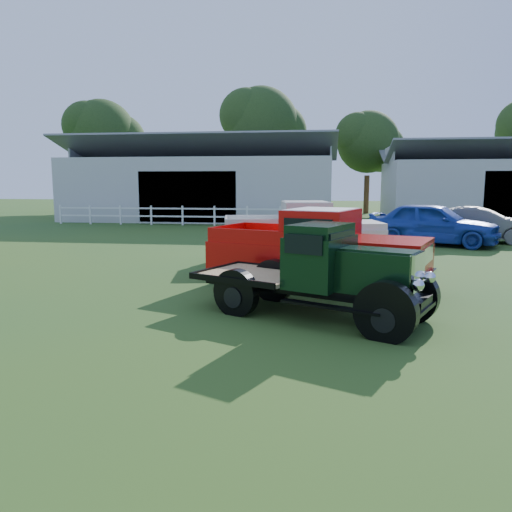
% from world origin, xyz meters
% --- Properties ---
extents(ground, '(120.00, 120.00, 0.00)m').
position_xyz_m(ground, '(0.00, 0.00, 0.00)').
color(ground, '#284E21').
extents(shed_left, '(18.80, 10.20, 5.60)m').
position_xyz_m(shed_left, '(-7.00, 26.00, 2.80)').
color(shed_left, '#BBBABA').
rests_on(shed_left, ground).
extents(shed_right, '(16.80, 9.20, 5.20)m').
position_xyz_m(shed_right, '(14.00, 27.00, 2.60)').
color(shed_right, '#BBBABA').
rests_on(shed_right, ground).
extents(fence_rail, '(14.20, 0.16, 1.20)m').
position_xyz_m(fence_rail, '(-8.00, 20.00, 0.60)').
color(fence_rail, white).
rests_on(fence_rail, ground).
extents(tree_a, '(6.30, 6.30, 10.50)m').
position_xyz_m(tree_a, '(-18.00, 33.00, 5.25)').
color(tree_a, black).
rests_on(tree_a, ground).
extents(tree_b, '(6.90, 6.90, 11.50)m').
position_xyz_m(tree_b, '(-4.00, 34.00, 5.75)').
color(tree_b, black).
rests_on(tree_b, ground).
extents(tree_c, '(5.40, 5.40, 9.00)m').
position_xyz_m(tree_c, '(5.00, 33.00, 4.50)').
color(tree_c, black).
rests_on(tree_c, ground).
extents(vintage_flatbed, '(5.08, 3.66, 1.87)m').
position_xyz_m(vintage_flatbed, '(1.54, 0.18, 0.94)').
color(vintage_flatbed, black).
rests_on(vintage_flatbed, ground).
extents(red_pickup, '(5.98, 3.90, 2.04)m').
position_xyz_m(red_pickup, '(1.51, 2.94, 1.02)').
color(red_pickup, red).
rests_on(red_pickup, ground).
extents(white_pickup, '(5.70, 3.06, 1.99)m').
position_xyz_m(white_pickup, '(0.94, 7.02, 0.99)').
color(white_pickup, beige).
rests_on(white_pickup, ground).
extents(misc_car_blue, '(5.74, 4.03, 1.81)m').
position_xyz_m(misc_car_blue, '(6.23, 12.37, 0.91)').
color(misc_car_blue, '#1D3C9F').
rests_on(misc_car_blue, ground).
extents(misc_car_grey, '(4.95, 2.95, 1.54)m').
position_xyz_m(misc_car_grey, '(8.50, 13.71, 0.77)').
color(misc_car_grey, '#5A5A5A').
rests_on(misc_car_grey, ground).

